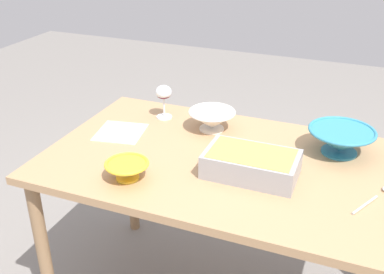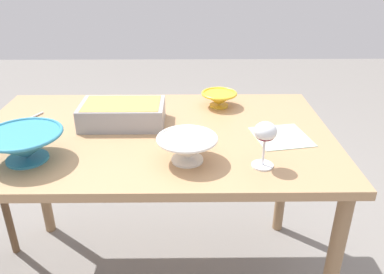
{
  "view_description": "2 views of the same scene",
  "coord_description": "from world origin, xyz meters",
  "px_view_note": "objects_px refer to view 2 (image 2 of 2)",
  "views": [
    {
      "loc": [
        -0.46,
        1.47,
        1.64
      ],
      "look_at": [
        0.14,
        -0.01,
        0.84
      ],
      "focal_mm": 42.94,
      "sensor_mm": 36.0,
      "label": 1
    },
    {
      "loc": [
        0.14,
        -1.36,
        1.41
      ],
      "look_at": [
        0.15,
        -0.11,
        0.8
      ],
      "focal_mm": 36.27,
      "sensor_mm": 36.0,
      "label": 2
    }
  ],
  "objects_px": {
    "dining_table": "(154,151)",
    "serving_bowl": "(219,98)",
    "serving_spoon": "(10,127)",
    "wine_glass": "(265,135)",
    "casserole_dish": "(123,113)",
    "mixing_bowl": "(25,145)",
    "small_bowl": "(187,147)",
    "napkin": "(281,137)"
  },
  "relations": [
    {
      "from": "casserole_dish",
      "to": "small_bowl",
      "type": "distance_m",
      "value": 0.4
    },
    {
      "from": "small_bowl",
      "to": "serving_bowl",
      "type": "height_order",
      "value": "small_bowl"
    },
    {
      "from": "mixing_bowl",
      "to": "small_bowl",
      "type": "bearing_deg",
      "value": -1.25
    },
    {
      "from": "dining_table",
      "to": "serving_bowl",
      "type": "bearing_deg",
      "value": 43.89
    },
    {
      "from": "wine_glass",
      "to": "mixing_bowl",
      "type": "bearing_deg",
      "value": 176.34
    },
    {
      "from": "dining_table",
      "to": "casserole_dish",
      "type": "xyz_separation_m",
      "value": [
        -0.13,
        0.07,
        0.14
      ]
    },
    {
      "from": "wine_glass",
      "to": "napkin",
      "type": "distance_m",
      "value": 0.26
    },
    {
      "from": "mixing_bowl",
      "to": "napkin",
      "type": "height_order",
      "value": "mixing_bowl"
    },
    {
      "from": "casserole_dish",
      "to": "serving_bowl",
      "type": "relative_size",
      "value": 2.08
    },
    {
      "from": "wine_glass",
      "to": "small_bowl",
      "type": "relative_size",
      "value": 0.77
    },
    {
      "from": "serving_bowl",
      "to": "serving_spoon",
      "type": "height_order",
      "value": "serving_bowl"
    },
    {
      "from": "small_bowl",
      "to": "serving_spoon",
      "type": "bearing_deg",
      "value": 159.11
    },
    {
      "from": "napkin",
      "to": "dining_table",
      "type": "bearing_deg",
      "value": 173.82
    },
    {
      "from": "mixing_bowl",
      "to": "napkin",
      "type": "relative_size",
      "value": 1.29
    },
    {
      "from": "casserole_dish",
      "to": "serving_spoon",
      "type": "height_order",
      "value": "casserole_dish"
    },
    {
      "from": "serving_spoon",
      "to": "napkin",
      "type": "distance_m",
      "value": 1.06
    },
    {
      "from": "dining_table",
      "to": "casserole_dish",
      "type": "distance_m",
      "value": 0.2
    },
    {
      "from": "wine_glass",
      "to": "napkin",
      "type": "height_order",
      "value": "wine_glass"
    },
    {
      "from": "casserole_dish",
      "to": "small_bowl",
      "type": "bearing_deg",
      "value": -49.5
    },
    {
      "from": "dining_table",
      "to": "small_bowl",
      "type": "xyz_separation_m",
      "value": [
        0.13,
        -0.23,
        0.14
      ]
    },
    {
      "from": "serving_bowl",
      "to": "serving_spoon",
      "type": "relative_size",
      "value": 0.71
    },
    {
      "from": "small_bowl",
      "to": "serving_bowl",
      "type": "relative_size",
      "value": 1.28
    },
    {
      "from": "casserole_dish",
      "to": "mixing_bowl",
      "type": "relative_size",
      "value": 1.28
    },
    {
      "from": "dining_table",
      "to": "casserole_dish",
      "type": "relative_size",
      "value": 4.16
    },
    {
      "from": "dining_table",
      "to": "mixing_bowl",
      "type": "xyz_separation_m",
      "value": [
        -0.4,
        -0.22,
        0.14
      ]
    },
    {
      "from": "serving_bowl",
      "to": "casserole_dish",
      "type": "bearing_deg",
      "value": -154.64
    },
    {
      "from": "mixing_bowl",
      "to": "napkin",
      "type": "distance_m",
      "value": 0.91
    },
    {
      "from": "wine_glass",
      "to": "serving_spoon",
      "type": "relative_size",
      "value": 0.7
    },
    {
      "from": "wine_glass",
      "to": "serving_spoon",
      "type": "distance_m",
      "value": 1.0
    },
    {
      "from": "wine_glass",
      "to": "serving_spoon",
      "type": "bearing_deg",
      "value": 162.1
    },
    {
      "from": "wine_glass",
      "to": "mixing_bowl",
      "type": "xyz_separation_m",
      "value": [
        -0.78,
        0.05,
        -0.06
      ]
    },
    {
      "from": "napkin",
      "to": "serving_spoon",
      "type": "bearing_deg",
      "value": 175.03
    },
    {
      "from": "casserole_dish",
      "to": "serving_spoon",
      "type": "relative_size",
      "value": 1.49
    },
    {
      "from": "serving_bowl",
      "to": "wine_glass",
      "type": "bearing_deg",
      "value": -78.94
    },
    {
      "from": "casserole_dish",
      "to": "serving_bowl",
      "type": "bearing_deg",
      "value": 25.36
    },
    {
      "from": "serving_bowl",
      "to": "dining_table",
      "type": "bearing_deg",
      "value": -136.11
    },
    {
      "from": "wine_glass",
      "to": "napkin",
      "type": "bearing_deg",
      "value": 63.09
    },
    {
      "from": "wine_glass",
      "to": "small_bowl",
      "type": "xyz_separation_m",
      "value": [
        -0.25,
        0.04,
        -0.06
      ]
    },
    {
      "from": "serving_bowl",
      "to": "small_bowl",
      "type": "bearing_deg",
      "value": -106.08
    },
    {
      "from": "mixing_bowl",
      "to": "small_bowl",
      "type": "height_order",
      "value": "mixing_bowl"
    },
    {
      "from": "dining_table",
      "to": "mixing_bowl",
      "type": "distance_m",
      "value": 0.48
    },
    {
      "from": "mixing_bowl",
      "to": "serving_bowl",
      "type": "relative_size",
      "value": 1.63
    }
  ]
}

